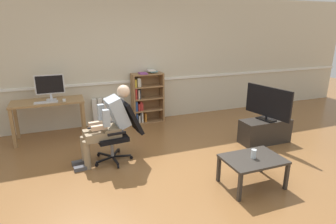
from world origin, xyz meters
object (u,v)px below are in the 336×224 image
computer_desk (48,107)px  imac_monitor (50,85)px  computer_mouse (64,100)px  bookshelf (145,98)px  tv_screen (268,103)px  coffee_table (253,161)px  person_seated (108,123)px  keyboard (46,102)px  drinking_glass (254,154)px  tv_stand (265,131)px  office_chair (120,129)px  radiator (109,111)px

computer_desk → imac_monitor: (0.07, 0.08, 0.39)m
imac_monitor → computer_mouse: bearing=-41.7°
imac_monitor → bookshelf: size_ratio=0.44×
tv_screen → coffee_table: bearing=122.6°
person_seated → coffee_table: size_ratio=1.55×
bookshelf → coffee_table: bearing=-79.2°
coffee_table → tv_screen: bearing=44.9°
imac_monitor → keyboard: (-0.09, -0.22, -0.26)m
keyboard → tv_screen: 4.04m
bookshelf → computer_mouse: bearing=-166.4°
drinking_glass → imac_monitor: bearing=131.3°
computer_desk → computer_mouse: bearing=-22.3°
bookshelf → tv_stand: bearing=-48.0°
bookshelf → office_chair: (-0.90, -1.63, -0.04)m
imac_monitor → radiator: 1.36m
keyboard → drinking_glass: size_ratio=3.40×
computer_mouse → tv_screen: tv_screen is taller
person_seated → drinking_glass: size_ratio=10.19×
computer_desk → drinking_glass: computer_desk is taller
imac_monitor → drinking_glass: imac_monitor is taller
bookshelf → radiator: (-0.81, 0.10, -0.26)m
tv_stand → computer_mouse: bearing=156.2°
imac_monitor → coffee_table: (2.51, -2.86, -0.67)m
person_seated → drinking_glass: (1.69, -1.42, -0.18)m
coffee_table → tv_stand: bearing=44.9°
person_seated → tv_stand: size_ratio=1.32×
keyboard → office_chair: bearing=-47.4°
tv_screen → coffee_table: 1.68m
keyboard → office_chair: 1.65m
imac_monitor → office_chair: 1.82m
radiator → person_seated: 1.81m
computer_mouse → coffee_table: computer_mouse is taller
computer_desk → tv_stand: size_ratio=1.38×
office_chair → coffee_table: size_ratio=1.21×
computer_desk → imac_monitor: bearing=47.3°
tv_stand → tv_screen: bearing=12.3°
keyboard → radiator: (1.20, 0.53, -0.46)m
computer_mouse → bookshelf: bearing=13.6°
computer_mouse → coffee_table: 3.53m
bookshelf → drinking_glass: bearing=-79.1°
imac_monitor → drinking_glass: bearing=-48.7°
computer_desk → person_seated: bearing=-56.7°
computer_desk → tv_screen: size_ratio=1.38×
computer_mouse → drinking_glass: (2.29, -2.66, -0.30)m
computer_desk → radiator: bearing=18.3°
imac_monitor → person_seated: person_seated is taller
drinking_glass → office_chair: bearing=136.1°
bookshelf → coffee_table: 3.13m
coffee_table → drinking_glass: bearing=35.0°
bookshelf → tv_screen: bookshelf is taller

